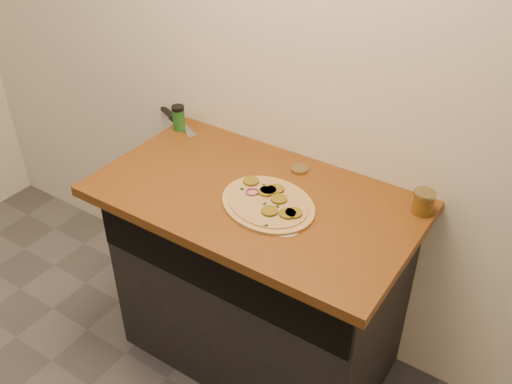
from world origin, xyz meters
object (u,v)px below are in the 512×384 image
Objects in this scene: pizza at (268,203)px; chefs_knife at (175,119)px; spice_shaker at (179,118)px; salsa_jar at (423,202)px.

pizza reaches higher than chefs_knife.
chefs_knife is 0.10m from spice_shaker.
salsa_jar reaches higher than pizza.
pizza is 0.77m from chefs_knife.
salsa_jar reaches higher than chefs_knife.
spice_shaker reaches higher than chefs_knife.
spice_shaker reaches higher than salsa_jar.
salsa_jar is (1.17, -0.05, 0.04)m from chefs_knife.
pizza is 5.65× the size of salsa_jar.
spice_shaker is (-1.10, -0.00, 0.01)m from salsa_jar.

